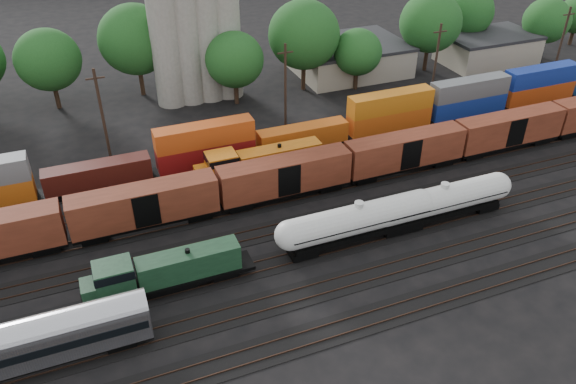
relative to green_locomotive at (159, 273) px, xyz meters
name	(u,v)px	position (x,y,z in m)	size (l,w,h in m)	color
ground	(256,234)	(10.71, 5.00, -2.35)	(600.00, 600.00, 0.00)	black
tracks	(256,234)	(10.71, 5.00, -2.30)	(180.00, 33.20, 0.20)	black
green_locomotive	(159,273)	(0.00, 0.00, 0.00)	(15.42, 2.72, 4.08)	black
tank_car_a	(358,220)	(19.77, 0.00, 0.39)	(17.58, 3.15, 4.61)	silver
tank_car_b	(442,200)	(29.78, 0.00, 0.30)	(16.96, 3.04, 4.44)	silver
passenger_coach	(5,349)	(-12.35, -5.00, 0.62)	(21.16, 2.61, 4.81)	silver
orange_locomotive	(257,163)	(14.34, 15.00, 0.07)	(16.89, 2.81, 4.22)	black
boxcar_string	(145,205)	(0.50, 10.00, 0.77)	(138.20, 2.90, 4.20)	black
container_wall	(236,143)	(13.38, 20.00, 0.49)	(161.62, 2.60, 5.80)	black
grain_silo	(194,27)	(14.00, 41.00, 8.91)	(13.40, 5.00, 29.00)	gray
industrial_sheds	(221,82)	(17.34, 40.25, 0.21)	(119.38, 17.26, 5.10)	#9E937F
tree_band	(134,57)	(4.98, 40.77, 5.64)	(162.68, 23.23, 14.11)	black
utility_poles	(199,99)	(10.71, 27.00, 3.86)	(122.20, 0.36, 12.00)	black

